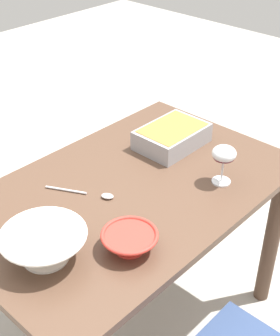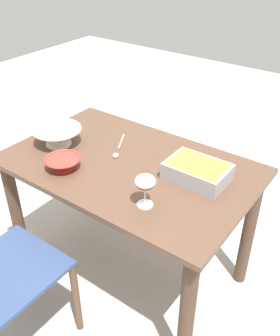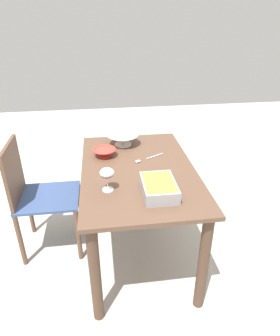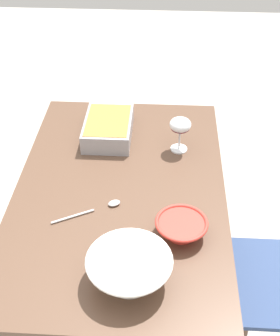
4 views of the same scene
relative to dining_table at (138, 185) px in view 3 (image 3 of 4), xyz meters
name	(u,v)px [view 3 (image 3 of 4)]	position (x,y,z in m)	size (l,w,h in m)	color
ground_plane	(138,250)	(0.00, 0.00, -0.62)	(8.00, 8.00, 0.00)	#B2ADA3
dining_table	(138,185)	(0.00, 0.00, 0.00)	(1.23, 0.78, 0.76)	brown
chair	(36,194)	(-0.17, -0.76, -0.11)	(0.42, 0.46, 0.92)	#334772
wine_glass	(107,174)	(0.26, -0.22, 0.25)	(0.09, 0.09, 0.15)	white
casserole_dish	(159,187)	(0.34, 0.08, 0.19)	(0.28, 0.20, 0.08)	#99999E
mixing_bowl	(123,139)	(-0.42, -0.07, 0.19)	(0.26, 0.26, 0.10)	white
small_bowl	(105,152)	(-0.22, -0.22, 0.18)	(0.17, 0.17, 0.06)	red
serving_spoon	(144,159)	(-0.12, 0.06, 0.15)	(0.14, 0.23, 0.01)	silver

